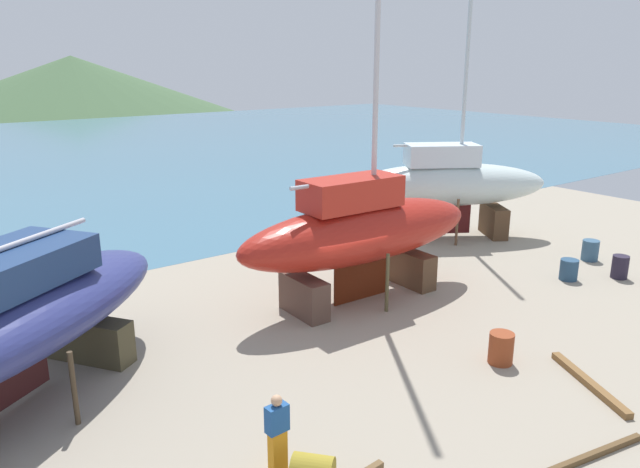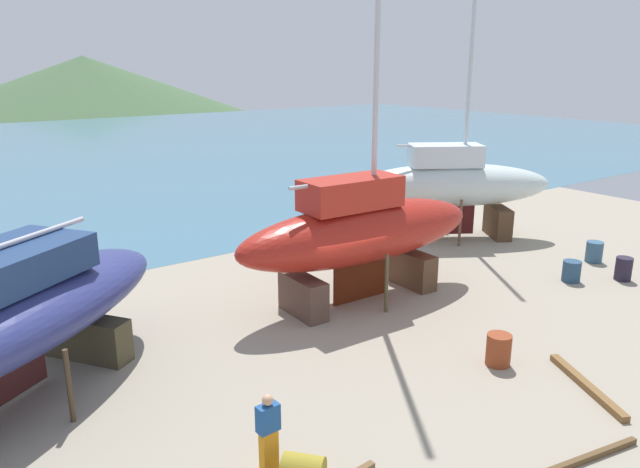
{
  "view_description": "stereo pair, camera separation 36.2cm",
  "coord_description": "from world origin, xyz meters",
  "px_view_note": "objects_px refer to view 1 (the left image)",
  "views": [
    {
      "loc": [
        -11.37,
        -14.33,
        7.7
      ],
      "look_at": [
        0.28,
        1.07,
        2.2
      ],
      "focal_mm": 33.89,
      "sensor_mm": 36.0,
      "label": 1
    },
    {
      "loc": [
        -11.08,
        -14.55,
        7.7
      ],
      "look_at": [
        0.28,
        1.07,
        2.2
      ],
      "focal_mm": 33.89,
      "sensor_mm": 36.0,
      "label": 2
    }
  ],
  "objects_px": {
    "sailboat_large_starboard": "(449,184)",
    "barrel_rust_near": "(569,270)",
    "barrel_rust_mid": "(620,267)",
    "worker": "(277,433)",
    "sailboat_small_center": "(361,231)",
    "barrel_tipped_right": "(501,348)",
    "barrel_tipped_left": "(590,250)"
  },
  "relations": [
    {
      "from": "worker",
      "to": "barrel_rust_mid",
      "type": "relative_size",
      "value": 1.95
    },
    {
      "from": "barrel_tipped_right",
      "to": "sailboat_large_starboard",
      "type": "bearing_deg",
      "value": 48.24
    },
    {
      "from": "barrel_rust_near",
      "to": "sailboat_small_center",
      "type": "bearing_deg",
      "value": 156.51
    },
    {
      "from": "sailboat_large_starboard",
      "to": "barrel_rust_mid",
      "type": "bearing_deg",
      "value": -51.43
    },
    {
      "from": "barrel_rust_near",
      "to": "barrel_rust_mid",
      "type": "height_order",
      "value": "barrel_rust_mid"
    },
    {
      "from": "sailboat_small_center",
      "to": "worker",
      "type": "xyz_separation_m",
      "value": [
        -7.11,
        -5.83,
        -1.53
      ]
    },
    {
      "from": "sailboat_large_starboard",
      "to": "worker",
      "type": "distance_m",
      "value": 17.87
    },
    {
      "from": "barrel_tipped_left",
      "to": "worker",
      "type": "bearing_deg",
      "value": -168.89
    },
    {
      "from": "worker",
      "to": "sailboat_small_center",
      "type": "bearing_deg",
      "value": -53.36
    },
    {
      "from": "worker",
      "to": "barrel_rust_mid",
      "type": "height_order",
      "value": "worker"
    },
    {
      "from": "worker",
      "to": "barrel_rust_near",
      "type": "distance_m",
      "value": 14.71
    },
    {
      "from": "sailboat_large_starboard",
      "to": "barrel_rust_near",
      "type": "relative_size",
      "value": 18.83
    },
    {
      "from": "sailboat_large_starboard",
      "to": "barrel_rust_mid",
      "type": "relative_size",
      "value": 16.93
    },
    {
      "from": "barrel_tipped_right",
      "to": "barrel_rust_mid",
      "type": "bearing_deg",
      "value": 9.14
    },
    {
      "from": "barrel_tipped_left",
      "to": "barrel_tipped_right",
      "type": "xyz_separation_m",
      "value": [
        -10.09,
        -3.23,
        0.01
      ]
    },
    {
      "from": "worker",
      "to": "barrel_rust_near",
      "type": "xyz_separation_m",
      "value": [
        14.46,
        2.63,
        -0.48
      ]
    },
    {
      "from": "worker",
      "to": "barrel_tipped_right",
      "type": "relative_size",
      "value": 1.97
    },
    {
      "from": "barrel_rust_mid",
      "to": "sailboat_large_starboard",
      "type": "bearing_deg",
      "value": 96.76
    },
    {
      "from": "barrel_rust_near",
      "to": "barrel_tipped_left",
      "type": "bearing_deg",
      "value": 15.15
    },
    {
      "from": "sailboat_small_center",
      "to": "barrel_rust_near",
      "type": "distance_m",
      "value": 8.26
    },
    {
      "from": "sailboat_large_starboard",
      "to": "barrel_tipped_left",
      "type": "height_order",
      "value": "sailboat_large_starboard"
    },
    {
      "from": "barrel_rust_near",
      "to": "barrel_tipped_left",
      "type": "height_order",
      "value": "barrel_tipped_left"
    },
    {
      "from": "barrel_tipped_right",
      "to": "barrel_rust_near",
      "type": "bearing_deg",
      "value": 18.73
    },
    {
      "from": "worker",
      "to": "barrel_rust_mid",
      "type": "xyz_separation_m",
      "value": [
        16.13,
        1.6,
        -0.44
      ]
    },
    {
      "from": "worker",
      "to": "barrel_tipped_right",
      "type": "height_order",
      "value": "worker"
    },
    {
      "from": "barrel_tipped_left",
      "to": "sailboat_small_center",
      "type": "bearing_deg",
      "value": 166.44
    },
    {
      "from": "sailboat_large_starboard",
      "to": "barrel_tipped_right",
      "type": "relative_size",
      "value": 17.08
    },
    {
      "from": "barrel_rust_near",
      "to": "barrel_rust_mid",
      "type": "xyz_separation_m",
      "value": [
        1.67,
        -1.03,
        0.04
      ]
    },
    {
      "from": "barrel_tipped_right",
      "to": "worker",
      "type": "bearing_deg",
      "value": -178.76
    },
    {
      "from": "sailboat_small_center",
      "to": "worker",
      "type": "bearing_deg",
      "value": -138.96
    },
    {
      "from": "barrel_rust_near",
      "to": "barrel_tipped_right",
      "type": "distance_m",
      "value": 7.72
    },
    {
      "from": "worker",
      "to": "barrel_tipped_right",
      "type": "bearing_deg",
      "value": -91.45
    }
  ]
}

